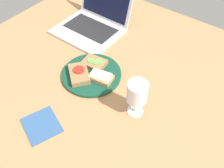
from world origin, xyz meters
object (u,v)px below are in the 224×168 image
(napkin, at_px, (42,125))
(laptop, at_px, (94,21))
(sandwich_with_tomato, at_px, (79,74))
(sandwich_with_cucumber, at_px, (94,63))
(wine_glass, at_px, (137,94))
(plate, at_px, (92,74))
(sandwich_with_cheese, at_px, (101,77))

(napkin, bearing_deg, laptop, 111.90)
(sandwich_with_tomato, relative_size, napkin, 1.06)
(sandwich_with_cucumber, height_order, napkin, sandwich_with_cucumber)
(sandwich_with_tomato, distance_m, wine_glass, 0.29)
(sandwich_with_tomato, distance_m, sandwich_with_cucumber, 0.09)
(plate, height_order, laptop, laptop)
(sandwich_with_cheese, relative_size, wine_glass, 0.71)
(plate, distance_m, napkin, 0.30)
(sandwich_with_cheese, height_order, laptop, laptop)
(laptop, bearing_deg, plate, -51.95)
(plate, relative_size, sandwich_with_tomato, 1.82)
(sandwich_with_cucumber, bearing_deg, napkin, -83.57)
(plate, bearing_deg, laptop, 128.05)
(sandwich_with_cucumber, height_order, laptop, laptop)
(plate, distance_m, sandwich_with_tomato, 0.06)
(sandwich_with_tomato, xyz_separation_m, napkin, (0.05, -0.26, -0.03))
(sandwich_with_tomato, height_order, sandwich_with_cucumber, sandwich_with_tomato)
(sandwich_with_cheese, distance_m, napkin, 0.30)
(sandwich_with_cucumber, relative_size, laptop, 0.34)
(wine_glass, relative_size, napkin, 1.15)
(sandwich_with_tomato, height_order, napkin, sandwich_with_tomato)
(plate, height_order, wine_glass, wine_glass)
(sandwich_with_cucumber, bearing_deg, sandwich_with_cheese, -34.37)
(sandwich_with_tomato, height_order, wine_glass, wine_glass)
(sandwich_with_cheese, xyz_separation_m, napkin, (-0.04, -0.30, -0.02))
(sandwich_with_tomato, relative_size, sandwich_with_cucumber, 1.29)
(sandwich_with_tomato, bearing_deg, napkin, -79.64)
(sandwich_with_tomato, bearing_deg, wine_glass, -0.64)
(sandwich_with_cheese, xyz_separation_m, laptop, (-0.27, 0.28, 0.01))
(sandwich_with_cheese, distance_m, laptop, 0.39)
(plate, bearing_deg, wine_glass, -10.44)
(sandwich_with_tomato, relative_size, wine_glass, 0.92)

